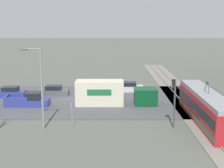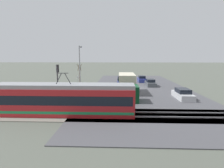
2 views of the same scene
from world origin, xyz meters
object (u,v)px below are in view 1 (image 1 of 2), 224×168
(pickup_truck, at_px, (28,101))
(sedan_car_0, at_px, (128,87))
(traffic_light_pole, at_px, (174,97))
(light_rail_tram, at_px, (206,107))
(box_truck, at_px, (111,94))
(sedan_car_2, at_px, (54,91))
(street_lamp_near_crossing, at_px, (40,83))
(sedan_car_1, at_px, (11,93))
(no_parking_sign, at_px, (72,113))

(pickup_truck, xyz_separation_m, sedan_car_0, (-8.49, 13.12, -0.08))
(sedan_car_0, distance_m, traffic_light_pole, 17.33)
(light_rail_tram, relative_size, box_truck, 1.39)
(sedan_car_2, height_order, traffic_light_pole, traffic_light_pole)
(traffic_light_pole, relative_size, street_lamp_near_crossing, 0.62)
(sedan_car_1, distance_m, street_lamp_near_crossing, 15.67)
(pickup_truck, distance_m, traffic_light_pole, 18.91)
(light_rail_tram, bearing_deg, street_lamp_near_crossing, -83.02)
(traffic_light_pole, bearing_deg, pickup_truck, -116.08)
(pickup_truck, bearing_deg, sedan_car_2, 159.65)
(no_parking_sign, bearing_deg, street_lamp_near_crossing, -85.58)
(pickup_truck, distance_m, sedan_car_0, 15.63)
(sedan_car_1, height_order, no_parking_sign, no_parking_sign)
(light_rail_tram, xyz_separation_m, box_truck, (-6.93, -10.17, -0.10))
(box_truck, height_order, sedan_car_1, box_truck)
(sedan_car_0, height_order, no_parking_sign, no_parking_sign)
(pickup_truck, height_order, sedan_car_2, pickup_truck)
(sedan_car_0, bearing_deg, pickup_truck, 122.92)
(sedan_car_2, distance_m, street_lamp_near_crossing, 14.86)
(traffic_light_pole, bearing_deg, sedan_car_2, -133.84)
(sedan_car_0, height_order, sedan_car_1, sedan_car_1)
(pickup_truck, bearing_deg, traffic_light_pole, 63.92)
(sedan_car_2, bearing_deg, pickup_truck, -20.35)
(light_rail_tram, height_order, street_lamp_near_crossing, street_lamp_near_crossing)
(box_truck, height_order, sedan_car_2, box_truck)
(box_truck, relative_size, traffic_light_pole, 2.05)
(street_lamp_near_crossing, bearing_deg, box_truck, 142.42)
(sedan_car_0, bearing_deg, sedan_car_1, 102.15)
(pickup_truck, distance_m, street_lamp_near_crossing, 9.93)
(sedan_car_0, distance_m, no_parking_sign, 17.90)
(sedan_car_1, distance_m, no_parking_sign, 16.69)
(street_lamp_near_crossing, bearing_deg, no_parking_sign, 94.42)
(light_rail_tram, height_order, pickup_truck, light_rail_tram)
(sedan_car_2, relative_size, traffic_light_pole, 0.86)
(light_rail_tram, xyz_separation_m, sedan_car_1, (-11.15, -24.47, -0.94))
(sedan_car_1, bearing_deg, no_parking_sign, -141.31)
(pickup_truck, bearing_deg, sedan_car_0, 122.92)
(sedan_car_2, xyz_separation_m, no_parking_sign, (14.00, 4.43, 0.89))
(pickup_truck, height_order, traffic_light_pole, traffic_light_pole)
(light_rail_tram, distance_m, street_lamp_near_crossing, 17.51)
(box_truck, bearing_deg, street_lamp_near_crossing, -37.58)
(pickup_truck, height_order, no_parking_sign, no_parking_sign)
(sedan_car_0, relative_size, street_lamp_near_crossing, 0.57)
(box_truck, bearing_deg, pickup_truck, -86.57)
(light_rail_tram, height_order, traffic_light_pole, traffic_light_pole)
(light_rail_tram, relative_size, no_parking_sign, 5.58)
(pickup_truck, distance_m, sedan_car_1, 6.17)
(box_truck, bearing_deg, light_rail_tram, 55.72)
(sedan_car_0, distance_m, sedan_car_2, 11.27)
(sedan_car_1, bearing_deg, light_rail_tram, -114.49)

